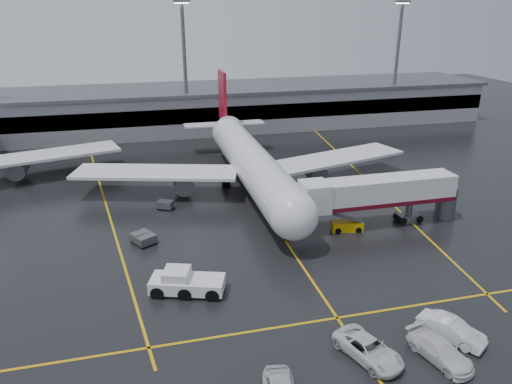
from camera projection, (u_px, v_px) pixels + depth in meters
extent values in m
plane|color=black|center=(268.00, 215.00, 60.24)|extent=(220.00, 220.00, 0.00)
cube|color=gold|center=(268.00, 215.00, 60.23)|extent=(0.25, 90.00, 0.02)
cube|color=gold|center=(337.00, 318.00, 40.35)|extent=(60.00, 0.25, 0.02)
cube|color=gold|center=(105.00, 200.00, 64.72)|extent=(9.99, 69.35, 0.02)
cube|color=gold|center=(364.00, 177.00, 73.36)|extent=(7.57, 69.64, 0.02)
cube|color=gray|center=(208.00, 109.00, 102.17)|extent=(120.00, 18.00, 8.00)
cube|color=black|center=(215.00, 115.00, 94.04)|extent=(120.00, 0.40, 3.00)
cube|color=#595B60|center=(207.00, 88.00, 100.62)|extent=(122.00, 19.00, 0.60)
cylinder|color=#595B60|center=(185.00, 72.00, 92.53)|extent=(0.70, 0.70, 25.00)
cube|color=#595B60|center=(181.00, 1.00, 87.93)|extent=(3.00, 1.20, 0.50)
cube|color=#FFE5B2|center=(182.00, 3.00, 88.04)|extent=(2.60, 0.90, 0.20)
cylinder|color=#595B60|center=(396.00, 65.00, 102.77)|extent=(0.70, 0.70, 25.00)
cube|color=#595B60|center=(403.00, 1.00, 98.17)|extent=(3.00, 1.20, 0.50)
cube|color=#FFE5B2|center=(403.00, 3.00, 98.27)|extent=(2.60, 0.90, 0.20)
cylinder|color=silver|center=(252.00, 164.00, 65.95)|extent=(5.20, 36.00, 5.20)
sphere|color=silver|center=(294.00, 216.00, 49.68)|extent=(5.20, 5.20, 5.20)
cone|color=silver|center=(224.00, 125.00, 84.71)|extent=(4.94, 8.00, 4.94)
cube|color=maroon|center=(222.00, 96.00, 83.84)|extent=(0.50, 5.50, 8.50)
cube|color=silver|center=(224.00, 124.00, 84.64)|extent=(14.00, 3.00, 0.25)
cube|color=silver|center=(156.00, 172.00, 65.09)|extent=(22.80, 11.83, 0.40)
cube|color=silver|center=(335.00, 158.00, 71.00)|extent=(22.80, 11.83, 0.40)
cylinder|color=#595B60|center=(183.00, 182.00, 65.49)|extent=(2.60, 4.50, 2.60)
cylinder|color=#595B60|center=(314.00, 171.00, 69.81)|extent=(2.60, 4.50, 2.60)
cylinder|color=#595B60|center=(284.00, 231.00, 53.55)|extent=(0.56, 0.56, 2.00)
cylinder|color=#595B60|center=(226.00, 180.00, 69.09)|extent=(0.56, 0.56, 2.00)
cylinder|color=#595B60|center=(269.00, 177.00, 70.54)|extent=(0.56, 0.56, 2.00)
cylinder|color=black|center=(284.00, 236.00, 53.75)|extent=(0.40, 1.10, 1.10)
cylinder|color=black|center=(226.00, 183.00, 69.25)|extent=(1.00, 1.40, 1.40)
cylinder|color=black|center=(269.00, 180.00, 70.71)|extent=(1.00, 1.40, 1.40)
cube|color=silver|center=(43.00, 156.00, 72.30)|extent=(22.80, 11.83, 0.40)
cylinder|color=#595B60|center=(18.00, 168.00, 71.10)|extent=(2.60, 4.50, 2.60)
cube|color=silver|center=(381.00, 190.00, 55.95)|extent=(18.00, 3.20, 3.00)
cube|color=#500916|center=(380.00, 201.00, 56.42)|extent=(18.00, 3.30, 0.50)
cube|color=silver|center=(315.00, 197.00, 54.08)|extent=(3.00, 3.40, 3.30)
cylinder|color=#595B60|center=(409.00, 210.00, 57.91)|extent=(0.80, 0.80, 3.00)
cube|color=#595B60|center=(408.00, 218.00, 58.29)|extent=(2.60, 1.60, 0.90)
cylinder|color=#595B60|center=(446.00, 202.00, 58.86)|extent=(2.40, 2.40, 4.00)
cylinder|color=black|center=(400.00, 219.00, 58.04)|extent=(0.90, 1.80, 0.90)
cylinder|color=black|center=(416.00, 217.00, 58.54)|extent=(0.90, 1.80, 0.90)
cube|color=white|center=(187.00, 284.00, 43.69)|extent=(7.16, 4.64, 1.14)
cube|color=white|center=(177.00, 274.00, 43.42)|extent=(2.89, 2.89, 0.95)
cube|color=black|center=(177.00, 274.00, 43.42)|extent=(2.60, 2.60, 0.86)
cylinder|color=black|center=(161.00, 286.00, 43.99)|extent=(2.08, 3.10, 1.24)
cylinder|color=black|center=(188.00, 287.00, 43.82)|extent=(2.08, 3.10, 1.24)
cylinder|color=black|center=(215.00, 288.00, 43.64)|extent=(2.08, 3.10, 1.24)
cube|color=#C59A08|center=(347.00, 226.00, 55.89)|extent=(3.80, 2.07, 1.10)
cube|color=#595B60|center=(348.00, 218.00, 55.51)|extent=(3.57, 1.46, 1.25)
cylinder|color=black|center=(337.00, 228.00, 55.89)|extent=(0.97, 1.79, 0.70)
cylinder|color=black|center=(357.00, 228.00, 56.07)|extent=(0.97, 1.79, 0.70)
imported|color=silver|center=(368.00, 349.00, 35.53)|extent=(4.39, 6.18, 1.56)
imported|color=silver|center=(440.00, 351.00, 35.37)|extent=(3.46, 5.72, 1.55)
imported|color=white|center=(451.00, 329.00, 37.56)|extent=(4.32, 5.33, 1.71)
cube|color=#595B60|center=(146.00, 240.00, 52.41)|extent=(2.38, 2.12, 0.90)
cylinder|color=black|center=(143.00, 247.00, 51.73)|extent=(0.40, 0.20, 0.40)
cylinder|color=black|center=(156.00, 243.00, 52.76)|extent=(0.40, 0.20, 0.40)
cylinder|color=black|center=(138.00, 244.00, 52.40)|extent=(0.40, 0.20, 0.40)
cylinder|color=black|center=(151.00, 240.00, 53.43)|extent=(0.40, 0.20, 0.40)
cube|color=#595B60|center=(140.00, 236.00, 53.21)|extent=(2.39, 2.19, 0.90)
cylinder|color=black|center=(137.00, 244.00, 52.51)|extent=(0.40, 0.20, 0.40)
cylinder|color=black|center=(150.00, 239.00, 53.62)|extent=(0.40, 0.20, 0.40)
cylinder|color=black|center=(132.00, 241.00, 53.13)|extent=(0.40, 0.20, 0.40)
cylinder|color=black|center=(144.00, 236.00, 54.24)|extent=(0.40, 0.20, 0.40)
cube|color=#595B60|center=(165.00, 204.00, 61.69)|extent=(2.38, 2.10, 0.90)
cylinder|color=black|center=(158.00, 209.00, 61.59)|extent=(0.40, 0.20, 0.40)
cylinder|color=black|center=(170.00, 210.00, 61.22)|extent=(0.40, 0.20, 0.40)
cylinder|color=black|center=(161.00, 206.00, 62.49)|extent=(0.40, 0.20, 0.40)
cylinder|color=black|center=(173.00, 207.00, 62.12)|extent=(0.40, 0.20, 0.40)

